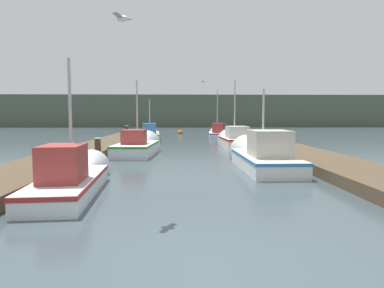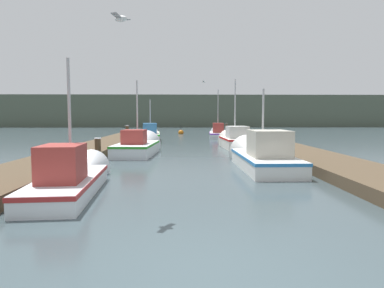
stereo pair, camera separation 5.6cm
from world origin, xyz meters
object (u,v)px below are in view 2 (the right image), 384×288
at_px(mooring_piling_0, 226,129).
at_px(seagull_1, 121,19).
at_px(seagull_lead, 204,82).
at_px(mooring_piling_1, 98,149).
at_px(fishing_boat_5, 218,133).
at_px(channel_buoy, 181,132).
at_px(fishing_boat_0, 74,176).
at_px(fishing_boat_3, 234,140).
at_px(mooring_piling_2, 236,133).
at_px(fishing_boat_2, 139,146).
at_px(fishing_boat_1, 260,155).
at_px(mooring_piling_3, 127,136).
at_px(fishing_boat_4, 150,135).

height_order(mooring_piling_0, seagull_1, seagull_1).
bearing_deg(seagull_lead, mooring_piling_1, -20.95).
distance_m(fishing_boat_5, channel_buoy, 6.86).
bearing_deg(seagull_lead, fishing_boat_0, -4.12).
distance_m(fishing_boat_3, mooring_piling_2, 7.69).
bearing_deg(fishing_boat_2, mooring_piling_2, 61.74).
distance_m(fishing_boat_1, mooring_piling_2, 15.95).
distance_m(fishing_boat_0, mooring_piling_3, 13.78).
bearing_deg(mooring_piling_1, fishing_boat_5, 66.62).
xyz_separation_m(fishing_boat_4, mooring_piling_2, (7.19, 1.61, 0.11)).
bearing_deg(fishing_boat_2, fishing_boat_3, 35.56).
height_order(fishing_boat_0, fishing_boat_1, fishing_boat_0).
height_order(fishing_boat_3, seagull_lead, seagull_lead).
relative_size(fishing_boat_2, fishing_boat_5, 1.07).
relative_size(fishing_boat_4, mooring_piling_0, 5.39).
bearing_deg(mooring_piling_2, mooring_piling_0, 89.10).
distance_m(fishing_boat_4, mooring_piling_0, 11.82).
relative_size(fishing_boat_2, mooring_piling_0, 4.58).
height_order(fishing_boat_2, fishing_boat_4, fishing_boat_2).
distance_m(fishing_boat_3, mooring_piling_0, 15.32).
xyz_separation_m(fishing_boat_4, mooring_piling_3, (-1.09, -4.67, 0.23)).
xyz_separation_m(fishing_boat_0, seagull_1, (1.73, -2.11, 3.62)).
bearing_deg(mooring_piling_3, mooring_piling_1, -90.94).
bearing_deg(seagull_lead, mooring_piling_0, 179.28).
relative_size(fishing_boat_4, channel_buoy, 5.81).
distance_m(fishing_boat_5, mooring_piling_3, 11.45).
relative_size(fishing_boat_5, mooring_piling_3, 3.65).
relative_size(mooring_piling_0, mooring_piling_1, 1.15).
bearing_deg(fishing_boat_1, fishing_boat_5, 89.05).
xyz_separation_m(fishing_boat_3, mooring_piling_1, (-7.14, -6.09, 0.04)).
height_order(fishing_boat_0, mooring_piling_3, fishing_boat_0).
distance_m(mooring_piling_1, channel_buoy, 22.62).
height_order(fishing_boat_0, fishing_boat_5, fishing_boat_5).
height_order(mooring_piling_1, mooring_piling_3, mooring_piling_3).
distance_m(mooring_piling_2, channel_buoy, 9.92).
distance_m(fishing_boat_1, seagull_lead, 10.97).
bearing_deg(fishing_boat_1, seagull_1, -125.03).
xyz_separation_m(fishing_boat_1, seagull_lead, (-1.68, 10.11, 3.89)).
xyz_separation_m(fishing_boat_1, fishing_boat_2, (-5.42, 4.80, -0.04)).
bearing_deg(mooring_piling_3, fishing_boat_5, 52.34).
xyz_separation_m(mooring_piling_0, seagull_1, (-5.86, -29.82, 3.40)).
bearing_deg(seagull_lead, fishing_boat_5, -179.23).
height_order(mooring_piling_2, seagull_1, seagull_1).
height_order(fishing_boat_4, seagull_1, seagull_1).
height_order(mooring_piling_3, channel_buoy, mooring_piling_3).
relative_size(mooring_piling_2, channel_buoy, 1.04).
relative_size(fishing_boat_3, channel_buoy, 4.44).
distance_m(fishing_boat_3, seagull_lead, 4.65).
distance_m(fishing_boat_4, fishing_boat_5, 7.36).
height_order(fishing_boat_1, mooring_piling_0, fishing_boat_1).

